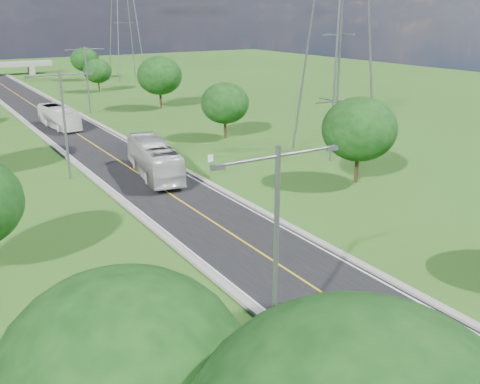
# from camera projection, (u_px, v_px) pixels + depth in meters

# --- Properties ---
(ground) EXTENTS (260.00, 260.00, 0.00)m
(ground) POSITION_uv_depth(u_px,v_px,m) (86.00, 140.00, 65.29)
(ground) COLOR #2C5417
(ground) RESTS_ON ground
(road) EXTENTS (8.00, 150.00, 0.06)m
(road) POSITION_uv_depth(u_px,v_px,m) (73.00, 131.00, 70.11)
(road) COLOR black
(road) RESTS_ON ground
(curb_left) EXTENTS (0.50, 150.00, 0.22)m
(curb_left) POSITION_uv_depth(u_px,v_px,m) (39.00, 134.00, 67.96)
(curb_left) COLOR gray
(curb_left) RESTS_ON ground
(curb_right) EXTENTS (0.50, 150.00, 0.22)m
(curb_right) POSITION_uv_depth(u_px,v_px,m) (104.00, 127.00, 72.21)
(curb_right) COLOR gray
(curb_right) RESTS_ON ground
(speed_limit_sign) EXTENTS (0.55, 0.09, 2.40)m
(speed_limit_sign) POSITION_uv_depth(u_px,v_px,m) (211.00, 162.00, 49.68)
(speed_limit_sign) COLOR slate
(speed_limit_sign) RESTS_ON ground
(streetlight_near_left) EXTENTS (5.90, 0.25, 10.00)m
(streetlight_near_left) POSITION_uv_depth(u_px,v_px,m) (276.00, 243.00, 21.78)
(streetlight_near_left) COLOR slate
(streetlight_near_left) RESTS_ON ground
(streetlight_mid_left) EXTENTS (5.90, 0.25, 10.00)m
(streetlight_mid_left) POSITION_uv_depth(u_px,v_px,m) (64.00, 116.00, 48.32)
(streetlight_mid_left) COLOR slate
(streetlight_mid_left) RESTS_ON ground
(streetlight_far_right) EXTENTS (5.90, 0.25, 10.00)m
(streetlight_far_right) POSITION_uv_depth(u_px,v_px,m) (87.00, 74.00, 80.87)
(streetlight_far_right) COLOR slate
(streetlight_far_right) RESTS_ON ground
(power_tower_near) EXTENTS (9.00, 6.40, 28.00)m
(power_tower_near) POSITION_uv_depth(u_px,v_px,m) (340.00, 21.00, 55.74)
(power_tower_near) COLOR slate
(power_tower_near) RESTS_ON ground
(power_tower_far) EXTENTS (9.00, 6.40, 28.00)m
(power_tower_far) POSITION_uv_depth(u_px,v_px,m) (123.00, 16.00, 118.07)
(power_tower_far) COLOR slate
(power_tower_far) RESTS_ON ground
(tree_la) EXTENTS (7.14, 7.14, 8.30)m
(tree_la) POSITION_uv_depth(u_px,v_px,m) (125.00, 378.00, 14.78)
(tree_la) COLOR black
(tree_la) RESTS_ON ground
(tree_rb) EXTENTS (6.72, 6.72, 7.82)m
(tree_rb) POSITION_uv_depth(u_px,v_px,m) (359.00, 129.00, 47.59)
(tree_rb) COLOR black
(tree_rb) RESTS_ON ground
(tree_rc) EXTENTS (5.88, 5.88, 6.84)m
(tree_rc) POSITION_uv_depth(u_px,v_px,m) (225.00, 103.00, 64.98)
(tree_rc) COLOR black
(tree_rc) RESTS_ON ground
(tree_rd) EXTENTS (7.14, 7.14, 8.30)m
(tree_rd) POSITION_uv_depth(u_px,v_px,m) (160.00, 76.00, 84.99)
(tree_rd) COLOR black
(tree_rd) RESTS_ON ground
(tree_re) EXTENTS (5.46, 5.46, 6.35)m
(tree_re) POSITION_uv_depth(u_px,v_px,m) (98.00, 71.00, 103.44)
(tree_re) COLOR black
(tree_re) RESTS_ON ground
(tree_rf) EXTENTS (6.30, 6.30, 7.33)m
(tree_rf) POSITION_uv_depth(u_px,v_px,m) (85.00, 59.00, 121.08)
(tree_rf) COLOR black
(tree_rf) RESTS_ON ground
(bus_outbound) EXTENTS (4.81, 12.26, 3.33)m
(bus_outbound) POSITION_uv_depth(u_px,v_px,m) (154.00, 159.00, 50.37)
(bus_outbound) COLOR silver
(bus_outbound) RESTS_ON road
(bus_inbound) EXTENTS (3.31, 10.54, 2.89)m
(bus_inbound) POSITION_uv_depth(u_px,v_px,m) (59.00, 117.00, 71.51)
(bus_inbound) COLOR white
(bus_inbound) RESTS_ON road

